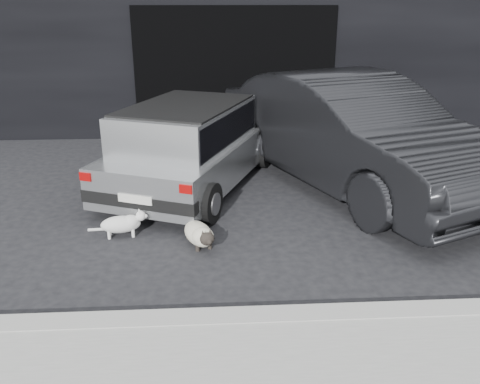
{
  "coord_description": "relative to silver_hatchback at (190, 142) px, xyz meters",
  "views": [
    {
      "loc": [
        0.48,
        -6.36,
        2.7
      ],
      "look_at": [
        0.83,
        -0.56,
        0.49
      ],
      "focal_mm": 38.0,
      "sensor_mm": 36.0,
      "label": 1
    }
  ],
  "objects": [
    {
      "name": "second_car",
      "position": [
        2.4,
        -0.09,
        0.13
      ],
      "size": [
        3.68,
        5.38,
        1.68
      ],
      "primitive_type": "imported",
      "rotation": [
        0.0,
        0.0,
        0.41
      ],
      "color": "black",
      "rests_on": "ground"
    },
    {
      "name": "building_facade",
      "position": [
        0.83,
        4.99,
        1.79
      ],
      "size": [
        34.0,
        4.0,
        5.0
      ],
      "primitive_type": "cube",
      "color": "black",
      "rests_on": "ground"
    },
    {
      "name": "cat_white",
      "position": [
        -0.77,
        -1.7,
        -0.55
      ],
      "size": [
        0.71,
        0.3,
        0.33
      ],
      "rotation": [
        0.0,
        0.0,
        -1.45
      ],
      "color": "silver",
      "rests_on": "ground"
    },
    {
      "name": "ground",
      "position": [
        -0.17,
        -1.01,
        -0.71
      ],
      "size": [
        80.0,
        80.0,
        0.0
      ],
      "primitive_type": "plane",
      "color": "black",
      "rests_on": "ground"
    },
    {
      "name": "cat_siamese",
      "position": [
        0.16,
        -2.02,
        -0.57
      ],
      "size": [
        0.48,
        0.83,
        0.3
      ],
      "rotation": [
        0.0,
        0.0,
        3.48
      ],
      "color": "beige",
      "rests_on": "ground"
    },
    {
      "name": "curb",
      "position": [
        0.83,
        -3.61,
        -0.65
      ],
      "size": [
        18.0,
        0.25,
        0.12
      ],
      "primitive_type": "cube",
      "color": "#989892",
      "rests_on": "ground"
    },
    {
      "name": "garage_opening",
      "position": [
        0.83,
        2.98,
        0.59
      ],
      "size": [
        4.0,
        0.1,
        2.6
      ],
      "primitive_type": "cube",
      "color": "black",
      "rests_on": "ground"
    },
    {
      "name": "silver_hatchback",
      "position": [
        0.0,
        0.0,
        0.0
      ],
      "size": [
        2.79,
        3.84,
        1.29
      ],
      "rotation": [
        0.0,
        0.0,
        -0.39
      ],
      "color": "#ADB0B2",
      "rests_on": "ground"
    }
  ]
}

